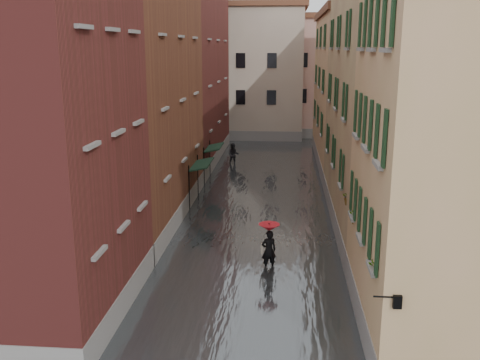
% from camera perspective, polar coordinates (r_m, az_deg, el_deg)
% --- Properties ---
extents(ground, '(120.00, 120.00, 0.00)m').
position_cam_1_polar(ground, '(20.91, 0.47, -12.27)').
color(ground, '#4F4F51').
rests_on(ground, ground).
extents(floodwater, '(10.00, 60.00, 0.20)m').
position_cam_1_polar(floodwater, '(33.02, 2.24, -2.10)').
color(floodwater, '#484D50').
rests_on(floodwater, ground).
extents(building_left_near, '(6.00, 8.00, 13.00)m').
position_cam_1_polar(building_left_near, '(18.91, -21.73, 4.63)').
color(building_left_near, maroon).
rests_on(building_left_near, ground).
extents(building_left_mid, '(6.00, 14.00, 12.50)m').
position_cam_1_polar(building_left_mid, '(29.10, -12.07, 7.77)').
color(building_left_mid, brown).
rests_on(building_left_mid, ground).
extents(building_left_far, '(6.00, 16.00, 14.00)m').
position_cam_1_polar(building_left_far, '(43.57, -6.36, 10.96)').
color(building_left_far, maroon).
rests_on(building_left_far, ground).
extents(building_right_near, '(6.00, 8.00, 11.50)m').
position_cam_1_polar(building_right_near, '(17.93, 22.88, 1.62)').
color(building_right_near, tan).
rests_on(building_right_near, ground).
extents(building_right_mid, '(6.00, 14.00, 13.00)m').
position_cam_1_polar(building_right_mid, '(28.37, 16.36, 7.87)').
color(building_right_mid, tan).
rests_on(building_right_mid, ground).
extents(building_right_far, '(6.00, 16.00, 11.50)m').
position_cam_1_polar(building_right_far, '(43.19, 12.47, 9.03)').
color(building_right_far, tan).
rests_on(building_right_far, ground).
extents(building_end_cream, '(12.00, 9.00, 13.00)m').
position_cam_1_polar(building_end_cream, '(56.93, 0.46, 11.23)').
color(building_end_cream, '#C2B29A').
rests_on(building_end_cream, ground).
extents(building_end_pink, '(10.00, 9.00, 12.00)m').
position_cam_1_polar(building_end_pink, '(58.95, 9.53, 10.65)').
color(building_end_pink, tan).
rests_on(building_end_pink, ground).
extents(awning_near, '(1.09, 3.08, 2.80)m').
position_cam_1_polar(awning_near, '(31.56, -4.17, 1.55)').
color(awning_near, black).
rests_on(awning_near, ground).
extents(awning_far, '(1.09, 2.85, 2.80)m').
position_cam_1_polar(awning_far, '(36.84, -2.85, 3.36)').
color(awning_far, black).
rests_on(awning_far, ground).
extents(wall_lantern, '(0.71, 0.22, 0.35)m').
position_cam_1_polar(wall_lantern, '(14.43, 16.33, -12.26)').
color(wall_lantern, black).
rests_on(wall_lantern, ground).
extents(window_planters, '(0.59, 8.04, 0.84)m').
position_cam_1_polar(window_planters, '(19.34, 12.68, -3.63)').
color(window_planters, '#9E5733').
rests_on(window_planters, ground).
extents(pedestrian_main, '(0.92, 0.92, 2.06)m').
position_cam_1_polar(pedestrian_main, '(22.72, 3.09, -6.73)').
color(pedestrian_main, black).
rests_on(pedestrian_main, ground).
extents(pedestrian_far, '(0.94, 0.76, 1.85)m').
position_cam_1_polar(pedestrian_far, '(42.53, -0.70, 2.71)').
color(pedestrian_far, black).
rests_on(pedestrian_far, ground).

